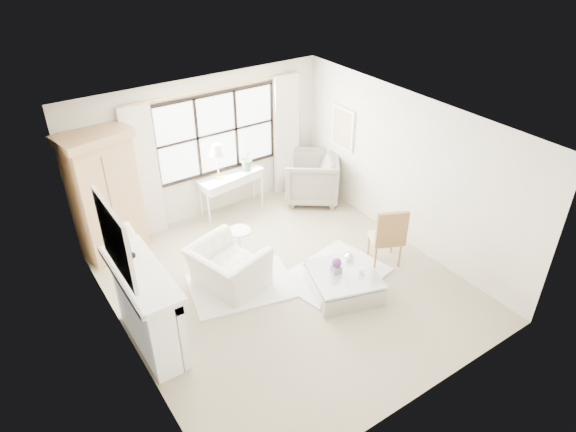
% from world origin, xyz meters
% --- Properties ---
extents(floor, '(5.50, 5.50, 0.00)m').
position_xyz_m(floor, '(0.00, 0.00, 0.00)').
color(floor, tan).
rests_on(floor, ground).
extents(ceiling, '(5.50, 5.50, 0.00)m').
position_xyz_m(ceiling, '(0.00, 0.00, 2.70)').
color(ceiling, white).
rests_on(ceiling, ground).
extents(wall_back, '(5.00, 0.00, 5.00)m').
position_xyz_m(wall_back, '(0.00, 2.75, 1.35)').
color(wall_back, beige).
rests_on(wall_back, ground).
extents(wall_front, '(5.00, 0.00, 5.00)m').
position_xyz_m(wall_front, '(0.00, -2.75, 1.35)').
color(wall_front, beige).
rests_on(wall_front, ground).
extents(wall_left, '(0.00, 5.50, 5.50)m').
position_xyz_m(wall_left, '(-2.50, 0.00, 1.35)').
color(wall_left, silver).
rests_on(wall_left, ground).
extents(wall_right, '(0.00, 5.50, 5.50)m').
position_xyz_m(wall_right, '(2.50, 0.00, 1.35)').
color(wall_right, silver).
rests_on(wall_right, ground).
extents(window_pane, '(2.40, 0.02, 1.50)m').
position_xyz_m(window_pane, '(0.30, 2.73, 1.60)').
color(window_pane, white).
rests_on(window_pane, wall_back).
extents(window_frame, '(2.50, 0.04, 1.50)m').
position_xyz_m(window_frame, '(0.30, 2.72, 1.60)').
color(window_frame, black).
rests_on(window_frame, wall_back).
extents(curtain_rod, '(3.30, 0.04, 0.04)m').
position_xyz_m(curtain_rod, '(0.30, 2.67, 2.47)').
color(curtain_rod, gold).
rests_on(curtain_rod, wall_back).
extents(curtain_left, '(0.55, 0.10, 2.47)m').
position_xyz_m(curtain_left, '(-1.20, 2.65, 1.24)').
color(curtain_left, beige).
rests_on(curtain_left, ground).
extents(curtain_right, '(0.55, 0.10, 2.47)m').
position_xyz_m(curtain_right, '(1.80, 2.65, 1.24)').
color(curtain_right, silver).
rests_on(curtain_right, ground).
extents(fireplace, '(0.58, 1.66, 1.26)m').
position_xyz_m(fireplace, '(-2.27, 0.00, 0.65)').
color(fireplace, white).
rests_on(fireplace, ground).
extents(mirror_frame, '(0.05, 1.15, 0.95)m').
position_xyz_m(mirror_frame, '(-2.47, 0.00, 1.84)').
color(mirror_frame, silver).
rests_on(mirror_frame, wall_left).
extents(mirror_glass, '(0.02, 1.00, 0.80)m').
position_xyz_m(mirror_glass, '(-2.44, 0.00, 1.84)').
color(mirror_glass, silver).
rests_on(mirror_glass, wall_left).
extents(art_frame, '(0.04, 0.62, 0.82)m').
position_xyz_m(art_frame, '(2.47, 1.70, 1.55)').
color(art_frame, white).
rests_on(art_frame, wall_right).
extents(art_canvas, '(0.01, 0.52, 0.72)m').
position_xyz_m(art_canvas, '(2.45, 1.70, 1.55)').
color(art_canvas, beige).
rests_on(art_canvas, wall_right).
extents(mantel_lamp, '(0.22, 0.22, 0.51)m').
position_xyz_m(mantel_lamp, '(-2.23, 0.36, 1.65)').
color(mantel_lamp, black).
rests_on(mantel_lamp, fireplace).
extents(armoire, '(1.24, 0.92, 2.24)m').
position_xyz_m(armoire, '(-1.96, 2.47, 1.14)').
color(armoire, tan).
rests_on(armoire, floor).
extents(console_table, '(1.35, 0.64, 0.80)m').
position_xyz_m(console_table, '(0.42, 2.51, 0.40)').
color(console_table, white).
rests_on(console_table, floor).
extents(console_lamp, '(0.28, 0.28, 0.69)m').
position_xyz_m(console_lamp, '(0.17, 2.52, 1.36)').
color(console_lamp, gold).
rests_on(console_lamp, console_table).
extents(orchid_plant, '(0.33, 0.31, 0.49)m').
position_xyz_m(orchid_plant, '(0.80, 2.51, 1.05)').
color(orchid_plant, '#546D49').
rests_on(orchid_plant, console_table).
extents(side_table, '(0.40, 0.40, 0.51)m').
position_xyz_m(side_table, '(-0.19, 1.13, 0.33)').
color(side_table, white).
rests_on(side_table, floor).
extents(rug_left, '(1.85, 1.49, 0.03)m').
position_xyz_m(rug_left, '(-0.61, 0.35, 0.01)').
color(rug_left, white).
rests_on(rug_left, floor).
extents(rug_right, '(1.83, 1.51, 0.03)m').
position_xyz_m(rug_right, '(0.80, -0.27, 0.02)').
color(rug_right, white).
rests_on(rug_right, floor).
extents(club_armchair, '(1.23, 1.33, 0.72)m').
position_xyz_m(club_armchair, '(-0.76, 0.50, 0.36)').
color(club_armchair, white).
rests_on(club_armchair, floor).
extents(wingback_chair, '(1.47, 1.46, 0.96)m').
position_xyz_m(wingback_chair, '(1.99, 2.02, 0.48)').
color(wingback_chair, gray).
rests_on(wingback_chair, floor).
extents(french_chair, '(0.64, 0.64, 1.08)m').
position_xyz_m(french_chair, '(1.73, -0.43, 0.31)').
color(french_chair, '#9F7642').
rests_on(french_chair, floor).
extents(coffee_table, '(1.25, 1.25, 0.38)m').
position_xyz_m(coffee_table, '(0.64, -0.67, 0.18)').
color(coffee_table, silver).
rests_on(coffee_table, floor).
extents(planter_box, '(0.16, 0.16, 0.11)m').
position_xyz_m(planter_box, '(0.56, -0.57, 0.43)').
color(planter_box, gray).
rests_on(planter_box, coffee_table).
extents(planter_flowers, '(0.15, 0.15, 0.15)m').
position_xyz_m(planter_flowers, '(0.56, -0.57, 0.56)').
color(planter_flowers, '#5E2E75').
rests_on(planter_flowers, planter_box).
extents(pillar_candle, '(0.09, 0.09, 0.12)m').
position_xyz_m(pillar_candle, '(0.84, -0.83, 0.44)').
color(pillar_candle, white).
rests_on(pillar_candle, coffee_table).
extents(coffee_vase, '(0.20, 0.20, 0.16)m').
position_xyz_m(coffee_vase, '(0.93, -0.44, 0.46)').
color(coffee_vase, white).
rests_on(coffee_vase, coffee_table).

